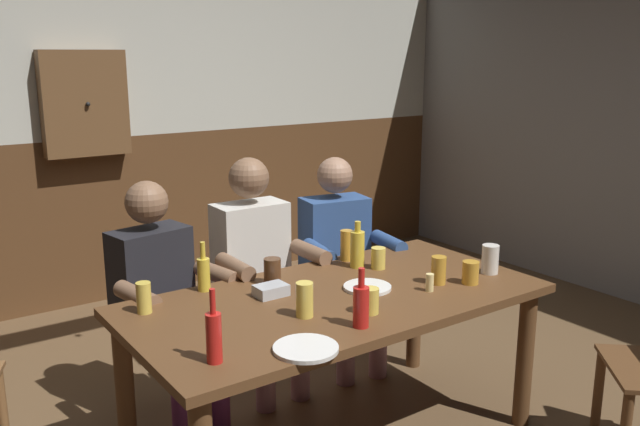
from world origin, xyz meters
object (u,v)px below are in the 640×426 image
plate_0 (306,348)px  pint_glass_3 (346,245)px  pint_glass_1 (470,273)px  person_0 (162,293)px  pint_glass_0 (439,270)px  pint_glass_5 (144,298)px  condiment_caddy (271,290)px  plate_1 (367,287)px  table_candle (430,282)px  bottle_2 (361,305)px  person_1 (257,265)px  pint_glass_6 (370,301)px  person_2 (341,253)px  wall_dart_cabinet (85,103)px  bottle_0 (214,336)px  pint_glass_2 (378,258)px  bottle_1 (204,273)px  pint_glass_4 (272,271)px  dining_table (336,315)px  pint_glass_7 (305,300)px  bottle_3 (357,248)px  pint_glass_8 (490,259)px

plate_0 → pint_glass_3: bearing=45.1°
pint_glass_1 → person_0: bearing=141.4°
pint_glass_0 → pint_glass_5: same height
condiment_caddy → plate_1: 0.44m
table_candle → bottle_2: 0.52m
pint_glass_5 → condiment_caddy: bearing=-13.9°
person_1 → plate_1: bearing=103.9°
table_candle → pint_glass_1: size_ratio=0.76×
pint_glass_6 → person_2: bearing=59.6°
bottle_2 → plate_0: bearing=-169.5°
table_candle → wall_dart_cabinet: 2.75m
bottle_0 → pint_glass_2: bearing=22.7°
bottle_0 → bottle_1: (0.28, 0.67, -0.01)m
condiment_caddy → bottle_1: size_ratio=0.62×
wall_dart_cabinet → pint_glass_3: bearing=-71.1°
bottle_1 → pint_glass_6: (0.44, -0.63, -0.03)m
table_candle → pint_glass_5: 1.23m
plate_1 → pint_glass_2: size_ratio=2.04×
condiment_caddy → person_0: bearing=120.1°
plate_1 → pint_glass_4: pint_glass_4 is taller
pint_glass_3 → dining_table: bearing=-132.1°
person_1 → pint_glass_5: (-0.76, -0.40, 0.11)m
dining_table → person_0: size_ratio=1.56×
pint_glass_4 → pint_glass_5: bearing=179.6°
pint_glass_1 → pint_glass_5: pint_glass_5 is taller
bottle_1 → pint_glass_0: bearing=-30.2°
plate_0 → pint_glass_7: size_ratio=1.66×
plate_0 → pint_glass_6: pint_glass_6 is taller
person_0 → pint_glass_7: (0.29, -0.79, 0.15)m
person_0 → pint_glass_5: person_0 is taller
pint_glass_1 → pint_glass_3: 0.66m
bottle_1 → pint_glass_2: size_ratio=2.13×
person_2 → table_candle: bearing=89.7°
pint_glass_2 → pint_glass_5: pint_glass_5 is taller
pint_glass_3 → pint_glass_5: (-1.11, -0.09, -0.01)m
plate_1 → pint_glass_0: pint_glass_0 is taller
person_0 → bottle_3: bearing=144.3°
person_0 → pint_glass_5: size_ratio=9.09×
condiment_caddy → pint_glass_3: (0.58, 0.22, 0.05)m
plate_1 → condiment_caddy: bearing=156.6°
pint_glass_3 → pint_glass_7: (-0.59, -0.50, -0.01)m
pint_glass_1 → pint_glass_4: (-0.75, 0.51, 0.01)m
bottle_3 → pint_glass_2: size_ratio=2.21×
pint_glass_5 → pint_glass_8: size_ratio=0.93×
pint_glass_1 → pint_glass_5: 1.45m
bottle_0 → pint_glass_1: size_ratio=2.52×
pint_glass_3 → pint_glass_8: (0.44, -0.56, -0.01)m
bottle_1 → pint_glass_4: size_ratio=1.83×
table_candle → pint_glass_4: size_ratio=0.65×
pint_glass_1 → pint_glass_4: 0.91m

